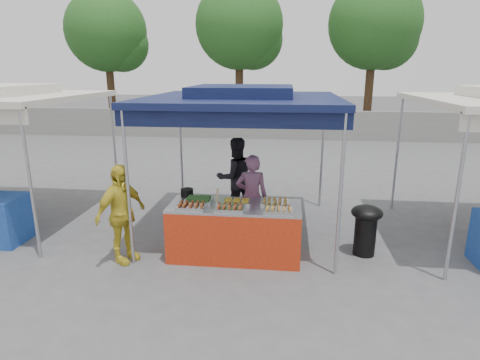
# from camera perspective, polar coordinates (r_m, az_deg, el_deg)

# --- Properties ---
(ground_plane) EXTENTS (80.00, 80.00, 0.00)m
(ground_plane) POSITION_cam_1_polar(r_m,az_deg,el_deg) (6.50, -0.62, -10.37)
(ground_plane) COLOR #4F4F52
(back_wall) EXTENTS (40.00, 0.25, 1.20)m
(back_wall) POSITION_cam_1_polar(r_m,az_deg,el_deg) (16.97, 4.06, 7.86)
(back_wall) COLOR slate
(back_wall) RESTS_ON ground_plane
(main_canopy) EXTENTS (3.20, 3.20, 2.57)m
(main_canopy) POSITION_cam_1_polar(r_m,az_deg,el_deg) (6.83, 0.36, 11.57)
(main_canopy) COLOR #A6A6AD
(main_canopy) RESTS_ON ground_plane
(tree_0) EXTENTS (3.76, 3.75, 6.44)m
(tree_0) POSITION_cam_1_polar(r_m,az_deg,el_deg) (20.98, -18.01, 19.06)
(tree_0) COLOR #392616
(tree_0) RESTS_ON ground_plane
(tree_1) EXTENTS (3.88, 3.88, 6.67)m
(tree_1) POSITION_cam_1_polar(r_m,az_deg,el_deg) (19.05, 0.38, 20.68)
(tree_1) COLOR #392616
(tree_1) RESTS_ON ground_plane
(tree_2) EXTENTS (3.87, 3.87, 6.66)m
(tree_2) POSITION_cam_1_polar(r_m,az_deg,el_deg) (19.17, 18.95, 19.83)
(tree_2) COLOR #392616
(tree_2) RESTS_ON ground_plane
(vendor_table) EXTENTS (2.00, 0.80, 0.85)m
(vendor_table) POSITION_cam_1_polar(r_m,az_deg,el_deg) (6.24, -0.74, -7.26)
(vendor_table) COLOR #AC290F
(vendor_table) RESTS_ON ground_plane
(food_tray_fl) EXTENTS (0.42, 0.30, 0.07)m
(food_tray_fl) POSITION_cam_1_polar(r_m,az_deg,el_deg) (5.97, -6.97, -3.71)
(food_tray_fl) COLOR #B1B1B6
(food_tray_fl) RESTS_ON vendor_table
(food_tray_fm) EXTENTS (0.42, 0.30, 0.07)m
(food_tray_fm) POSITION_cam_1_polar(r_m,az_deg,el_deg) (5.86, -1.47, -3.98)
(food_tray_fm) COLOR #B1B1B6
(food_tray_fm) RESTS_ON vendor_table
(food_tray_fr) EXTENTS (0.42, 0.30, 0.07)m
(food_tray_fr) POSITION_cam_1_polar(r_m,az_deg,el_deg) (5.80, 5.47, -4.24)
(food_tray_fr) COLOR #B1B1B6
(food_tray_fr) RESTS_ON vendor_table
(food_tray_bl) EXTENTS (0.42, 0.30, 0.07)m
(food_tray_bl) POSITION_cam_1_polar(r_m,az_deg,el_deg) (6.24, -5.92, -2.81)
(food_tray_bl) COLOR #B1B1B6
(food_tray_bl) RESTS_ON vendor_table
(food_tray_bm) EXTENTS (0.42, 0.30, 0.07)m
(food_tray_bm) POSITION_cam_1_polar(r_m,az_deg,el_deg) (6.13, -0.45, -3.08)
(food_tray_bm) COLOR #B1B1B6
(food_tray_bm) RESTS_ON vendor_table
(food_tray_br) EXTENTS (0.42, 0.30, 0.07)m
(food_tray_br) POSITION_cam_1_polar(r_m,az_deg,el_deg) (6.12, 4.96, -3.18)
(food_tray_br) COLOR #B1B1B6
(food_tray_br) RESTS_ON vendor_table
(cooking_pot) EXTENTS (0.20, 0.20, 0.12)m
(cooking_pot) POSITION_cam_1_polar(r_m,az_deg,el_deg) (6.55, -7.55, -1.76)
(cooking_pot) COLOR black
(cooking_pot) RESTS_ON vendor_table
(skewer_cup) EXTENTS (0.09, 0.09, 0.11)m
(skewer_cup) POSITION_cam_1_polar(r_m,az_deg,el_deg) (5.94, -3.21, -3.53)
(skewer_cup) COLOR #A6A6AD
(skewer_cup) RESTS_ON vendor_table
(wok_burner) EXTENTS (0.48, 0.48, 0.81)m
(wok_burner) POSITION_cam_1_polar(r_m,az_deg,el_deg) (6.59, 17.46, -6.22)
(wok_burner) COLOR black
(wok_burner) RESTS_ON ground_plane
(crate_left) EXTENTS (0.50, 0.35, 0.30)m
(crate_left) POSITION_cam_1_polar(r_m,az_deg,el_deg) (6.93, -3.33, -7.35)
(crate_left) COLOR navy
(crate_left) RESTS_ON ground_plane
(crate_right) EXTENTS (0.48, 0.33, 0.29)m
(crate_right) POSITION_cam_1_polar(r_m,az_deg,el_deg) (6.81, 3.59, -7.83)
(crate_right) COLOR navy
(crate_right) RESTS_ON ground_plane
(crate_stacked) EXTENTS (0.46, 0.32, 0.28)m
(crate_stacked) POSITION_cam_1_polar(r_m,az_deg,el_deg) (6.71, 3.63, -5.63)
(crate_stacked) COLOR navy
(crate_stacked) RESTS_ON crate_right
(vendor_woman) EXTENTS (0.56, 0.40, 1.47)m
(vendor_woman) POSITION_cam_1_polar(r_m,az_deg,el_deg) (6.84, 1.68, -2.41)
(vendor_woman) COLOR #7A4D6E
(vendor_woman) RESTS_ON ground_plane
(helper_man) EXTENTS (0.95, 0.88, 1.58)m
(helper_man) POSITION_cam_1_polar(r_m,az_deg,el_deg) (7.85, -0.64, 0.36)
(helper_man) COLOR black
(helper_man) RESTS_ON ground_plane
(customer_person) EXTENTS (0.74, 0.96, 1.52)m
(customer_person) POSITION_cam_1_polar(r_m,az_deg,el_deg) (6.23, -16.54, -4.68)
(customer_person) COLOR gold
(customer_person) RESTS_ON ground_plane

